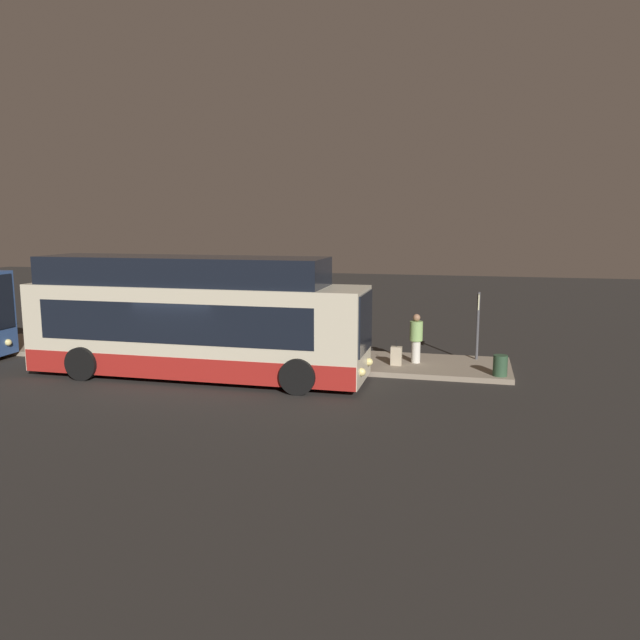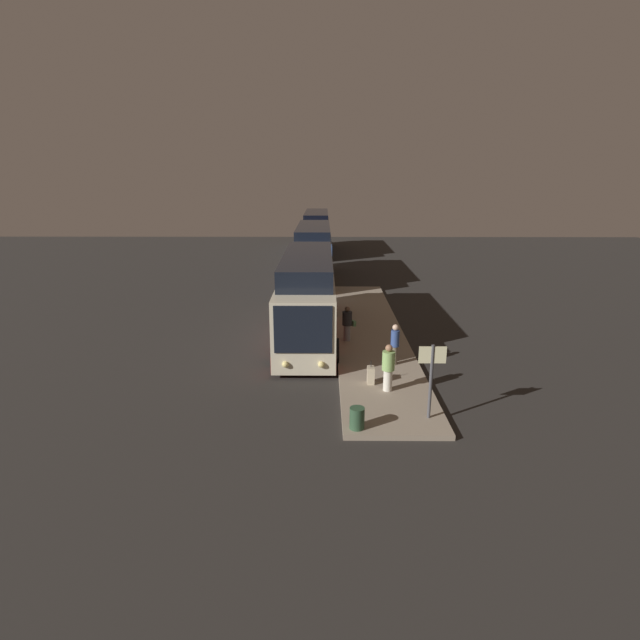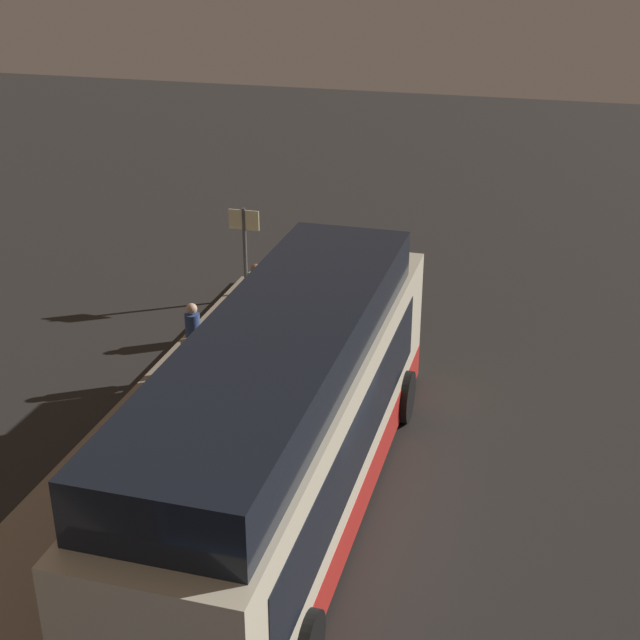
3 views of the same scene
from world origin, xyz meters
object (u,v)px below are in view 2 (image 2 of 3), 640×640
(passenger_waiting, at_px, (347,323))
(sign_post, at_px, (432,371))
(passenger_with_bags, at_px, (388,366))
(bus_lead, at_px, (308,300))
(bus_third, at_px, (316,234))
(passenger_boarding, at_px, (395,343))
(suitcase, at_px, (371,375))
(trash_bin, at_px, (357,418))
(bus_second, at_px, (314,256))

(passenger_waiting, height_order, sign_post, sign_post)
(passenger_with_bags, height_order, sign_post, sign_post)
(passenger_waiting, bearing_deg, bus_lead, -147.75)
(bus_lead, xyz_separation_m, passenger_waiting, (1.28, 1.80, -0.72))
(bus_lead, distance_m, passenger_waiting, 2.32)
(bus_third, height_order, passenger_boarding, bus_third)
(suitcase, height_order, trash_bin, suitcase)
(bus_lead, relative_size, trash_bin, 16.77)
(bus_lead, relative_size, passenger_waiting, 6.93)
(bus_second, relative_size, passenger_boarding, 6.85)
(passenger_with_bags, bearing_deg, suitcase, 85.80)
(passenger_waiting, xyz_separation_m, trash_bin, (8.16, -0.08, -0.50))
(passenger_boarding, xyz_separation_m, suitcase, (1.92, -1.09, -0.57))
(passenger_boarding, distance_m, trash_bin, 5.54)
(passenger_boarding, bearing_deg, suitcase, -116.61)
(passenger_waiting, bearing_deg, passenger_with_bags, -10.54)
(bus_lead, relative_size, passenger_with_bags, 6.55)
(bus_third, height_order, trash_bin, bus_third)
(bus_lead, distance_m, trash_bin, 9.67)
(bus_second, distance_m, bus_third, 14.00)
(bus_lead, height_order, suitcase, bus_lead)
(passenger_waiting, xyz_separation_m, suitcase, (4.86, 0.62, -0.51))
(bus_second, bearing_deg, passenger_boarding, 11.45)
(passenger_with_bags, xyz_separation_m, trash_bin, (2.70, -1.22, -0.56))
(bus_third, distance_m, trash_bin, 36.62)
(sign_post, distance_m, trash_bin, 2.64)
(passenger_with_bags, relative_size, suitcase, 1.93)
(passenger_boarding, bearing_deg, bus_third, 99.50)
(sign_post, relative_size, trash_bin, 3.61)
(bus_second, xyz_separation_m, trash_bin, (22.55, 1.72, -1.29))
(bus_third, bearing_deg, passenger_boarding, 6.40)
(bus_second, distance_m, passenger_waiting, 14.53)
(passenger_boarding, bearing_deg, passenger_with_bags, -99.59)
(bus_second, bearing_deg, passenger_with_bags, 8.44)
(bus_third, height_order, passenger_with_bags, bus_third)
(passenger_waiting, relative_size, trash_bin, 2.42)
(passenger_boarding, xyz_separation_m, passenger_waiting, (-2.94, -1.71, -0.06))
(bus_third, relative_size, passenger_with_bags, 7.27)
(bus_third, height_order, suitcase, bus_third)
(sign_post, bearing_deg, passenger_waiting, -163.87)
(passenger_with_bags, xyz_separation_m, sign_post, (2.01, 1.01, 0.65))
(bus_lead, bearing_deg, passenger_with_bags, 23.64)
(bus_third, xyz_separation_m, sign_post, (35.86, 3.96, -0.09))
(bus_second, relative_size, passenger_with_bags, 6.71)
(passenger_boarding, relative_size, trash_bin, 2.51)
(bus_third, distance_m, suitcase, 33.37)
(sign_post, bearing_deg, passenger_with_bags, -153.24)
(bus_lead, xyz_separation_m, trash_bin, (9.44, 1.72, -1.23))
(trash_bin, bearing_deg, passenger_waiting, 179.45)
(bus_lead, relative_size, sign_post, 4.65)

